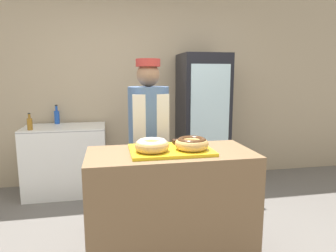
{
  "coord_description": "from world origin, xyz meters",
  "views": [
    {
      "loc": [
        -0.45,
        -2.15,
        1.51
      ],
      "look_at": [
        0.0,
        0.1,
        1.12
      ],
      "focal_mm": 32.0,
      "sensor_mm": 36.0,
      "label": 1
    }
  ],
  "objects": [
    {
      "name": "display_counter",
      "position": [
        0.0,
        0.0,
        0.47
      ],
      "size": [
        1.25,
        0.6,
        0.94
      ],
      "color": "brown",
      "rests_on": "ground_plane"
    },
    {
      "name": "wall_back",
      "position": [
        0.0,
        2.13,
        1.35
      ],
      "size": [
        8.0,
        0.06,
        2.7
      ],
      "color": "tan",
      "rests_on": "ground_plane"
    },
    {
      "name": "donut_light_glaze",
      "position": [
        -0.15,
        -0.05,
        1.01
      ],
      "size": [
        0.25,
        0.25,
        0.09
      ],
      "color": "tan",
      "rests_on": "serving_tray"
    },
    {
      "name": "bottle_amber",
      "position": [
        -1.37,
        1.57,
        0.95
      ],
      "size": [
        0.06,
        0.06,
        0.2
      ],
      "color": "#99661E",
      "rests_on": "chest_freezer"
    },
    {
      "name": "chest_freezer",
      "position": [
        -1.01,
        1.76,
        0.44
      ],
      "size": [
        1.0,
        0.61,
        0.88
      ],
      "color": "white",
      "rests_on": "ground_plane"
    },
    {
      "name": "brownie_back_right",
      "position": [
        0.09,
        0.15,
        0.98
      ],
      "size": [
        0.07,
        0.07,
        0.03
      ],
      "color": "black",
      "rests_on": "serving_tray"
    },
    {
      "name": "beverage_fridge",
      "position": [
        0.81,
        1.76,
        0.9
      ],
      "size": [
        0.62,
        0.63,
        1.8
      ],
      "color": "black",
      "rests_on": "ground_plane"
    },
    {
      "name": "serving_tray",
      "position": [
        0.0,
        0.0,
        0.95
      ],
      "size": [
        0.61,
        0.43,
        0.02
      ],
      "color": "yellow",
      "rests_on": "display_counter"
    },
    {
      "name": "baker_person",
      "position": [
        -0.08,
        0.65,
        0.87
      ],
      "size": [
        0.39,
        0.39,
        1.66
      ],
      "color": "#4C4C51",
      "rests_on": "ground_plane"
    },
    {
      "name": "bottle_blue",
      "position": [
        -1.13,
        1.99,
        0.97
      ],
      "size": [
        0.07,
        0.07,
        0.25
      ],
      "color": "#1E4CB2",
      "rests_on": "chest_freezer"
    },
    {
      "name": "donut_chocolate_glaze",
      "position": [
        0.15,
        -0.05,
        1.01
      ],
      "size": [
        0.25,
        0.25,
        0.09
      ],
      "color": "tan",
      "rests_on": "serving_tray"
    },
    {
      "name": "brownie_back_left",
      "position": [
        -0.09,
        0.15,
        0.98
      ],
      "size": [
        0.07,
        0.07,
        0.03
      ],
      "color": "black",
      "rests_on": "serving_tray"
    }
  ]
}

